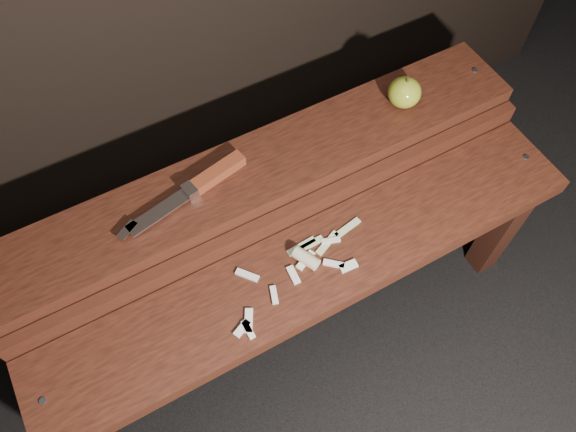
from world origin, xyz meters
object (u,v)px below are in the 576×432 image
apple (404,92)px  knife (203,182)px  bench_front_tier (316,282)px  bench_rear_tier (265,189)px

apple → knife: 0.48m
bench_front_tier → bench_rear_tier: 0.23m
bench_front_tier → apple: (0.35, 0.23, 0.18)m
bench_rear_tier → bench_front_tier: bearing=-90.0°
bench_front_tier → knife: 0.32m
bench_front_tier → bench_rear_tier: bench_rear_tier is taller
apple → bench_front_tier: bearing=-146.8°
apple → knife: size_ratio=0.26×
bench_front_tier → knife: (-0.13, 0.24, 0.16)m
knife → apple: bearing=-1.1°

